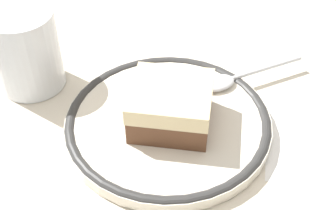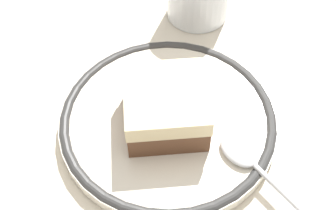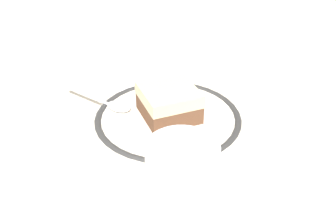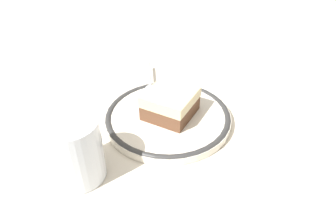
# 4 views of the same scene
# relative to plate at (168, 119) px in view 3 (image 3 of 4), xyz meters

# --- Properties ---
(ground_plane) EXTENTS (2.40, 2.40, 0.00)m
(ground_plane) POSITION_rel_plate_xyz_m (0.02, -0.01, -0.01)
(ground_plane) COLOR #B7B2A8
(placemat) EXTENTS (0.46, 0.38, 0.00)m
(placemat) POSITION_rel_plate_xyz_m (0.02, -0.01, -0.01)
(placemat) COLOR beige
(placemat) RESTS_ON ground_plane
(plate) EXTENTS (0.21, 0.21, 0.02)m
(plate) POSITION_rel_plate_xyz_m (0.00, 0.00, 0.00)
(plate) COLOR silver
(plate) RESTS_ON placemat
(cake_slice) EXTENTS (0.11, 0.11, 0.04)m
(cake_slice) POSITION_rel_plate_xyz_m (-0.00, -0.00, 0.03)
(cake_slice) COLOR brown
(cake_slice) RESTS_ON plate
(spoon) EXTENTS (0.03, 0.13, 0.01)m
(spoon) POSITION_rel_plate_xyz_m (0.02, -0.09, 0.01)
(spoon) COLOR silver
(spoon) RESTS_ON plate
(cup) EXTENTS (0.07, 0.07, 0.09)m
(cup) POSITION_rel_plate_xyz_m (0.15, 0.09, 0.03)
(cup) COLOR silver
(cup) RESTS_ON placemat
(napkin) EXTENTS (0.15, 0.16, 0.00)m
(napkin) POSITION_rel_plate_xyz_m (-0.11, -0.12, -0.01)
(napkin) COLOR white
(napkin) RESTS_ON placemat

